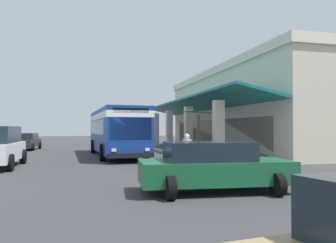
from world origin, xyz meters
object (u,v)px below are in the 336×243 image
at_px(transit_bus, 116,129).
at_px(potted_palm, 198,147).
at_px(parked_sedan_charcoal, 26,141).
at_px(pedestrian, 187,152).
at_px(parked_sedan_green, 213,166).

bearing_deg(transit_bus, potted_palm, 57.53).
relative_size(parked_sedan_charcoal, pedestrian, 2.72).
distance_m(parked_sedan_charcoal, parked_sedan_green, 23.83).
bearing_deg(parked_sedan_charcoal, transit_bus, 40.20).
xyz_separation_m(parked_sedan_charcoal, pedestrian, (18.46, 9.01, 0.18)).
xyz_separation_m(parked_sedan_green, potted_palm, (-10.75, 3.32, -0.08)).
height_order(parked_sedan_green, pedestrian, pedestrian).
bearing_deg(potted_palm, parked_sedan_green, -17.16).
bearing_deg(pedestrian, parked_sedan_charcoal, -153.99).
distance_m(parked_sedan_charcoal, potted_palm, 16.57).
relative_size(parked_sedan_green, pedestrian, 2.73).
relative_size(parked_sedan_charcoal, parked_sedan_green, 1.00).
xyz_separation_m(parked_sedan_charcoal, potted_palm, (11.47, 11.96, -0.08)).
height_order(pedestrian, potted_palm, potted_palm).
height_order(parked_sedan_charcoal, potted_palm, potted_palm).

